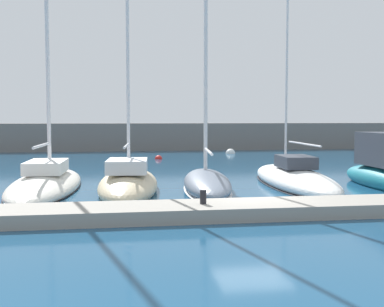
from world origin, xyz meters
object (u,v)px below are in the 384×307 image
at_px(sailboat_slate_fourth, 207,180).
at_px(mooring_buoy_white, 231,153).
at_px(sailboat_ivory_second, 46,181).
at_px(dock_bollard, 203,197).
at_px(sailboat_white_fifth, 294,178).
at_px(sailboat_sand_third, 128,182).
at_px(mooring_buoy_red, 159,159).

relative_size(sailboat_slate_fourth, mooring_buoy_white, 16.47).
relative_size(sailboat_ivory_second, dock_bollard, 46.82).
height_order(sailboat_white_fifth, dock_bollard, sailboat_white_fifth).
xyz_separation_m(sailboat_white_fifth, dock_bollard, (-5.44, -6.58, 0.31)).
bearing_deg(sailboat_white_fifth, mooring_buoy_white, -2.24).
distance_m(sailboat_ivory_second, sailboat_slate_fourth, 7.05).
relative_size(sailboat_sand_third, mooring_buoy_red, 28.87).
height_order(sailboat_sand_third, sailboat_slate_fourth, sailboat_sand_third).
xyz_separation_m(sailboat_ivory_second, sailboat_white_fifth, (11.16, -0.61, -0.01)).
relative_size(sailboat_ivory_second, sailboat_sand_third, 1.24).
xyz_separation_m(sailboat_sand_third, dock_bollard, (2.17, -5.95, 0.24)).
xyz_separation_m(sailboat_white_fifth, mooring_buoy_red, (-4.92, 15.68, -0.34)).
xyz_separation_m(sailboat_slate_fourth, mooring_buoy_white, (6.10, 21.32, -0.40)).
bearing_deg(sailboat_ivory_second, sailboat_white_fifth, -91.39).
relative_size(sailboat_ivory_second, mooring_buoy_red, 35.76).
xyz_separation_m(sailboat_sand_third, sailboat_slate_fourth, (3.39, -0.02, -0.01)).
bearing_deg(mooring_buoy_white, dock_bollard, -105.03).
distance_m(sailboat_slate_fourth, mooring_buoy_red, 16.36).
distance_m(sailboat_white_fifth, dock_bollard, 8.54).
bearing_deg(sailboat_ivory_second, sailboat_sand_third, -107.51).
distance_m(sailboat_ivory_second, sailboat_white_fifth, 11.17).
height_order(sailboat_slate_fourth, mooring_buoy_red, sailboat_slate_fourth).
bearing_deg(sailboat_slate_fourth, dock_bollard, 174.97).
bearing_deg(sailboat_ivory_second, mooring_buoy_white, -31.28).
xyz_separation_m(mooring_buoy_white, dock_bollard, (-7.32, -27.25, 0.65)).
bearing_deg(sailboat_white_fifth, sailboat_slate_fourth, 101.74).
height_order(sailboat_sand_third, dock_bollard, sailboat_sand_third).
height_order(sailboat_ivory_second, mooring_buoy_white, sailboat_ivory_second).
xyz_separation_m(sailboat_ivory_second, sailboat_slate_fourth, (6.94, -1.26, 0.05)).
bearing_deg(mooring_buoy_red, dock_bollard, -91.33).
bearing_deg(dock_bollard, sailboat_white_fifth, 50.46).
distance_m(sailboat_slate_fourth, dock_bollard, 6.06).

